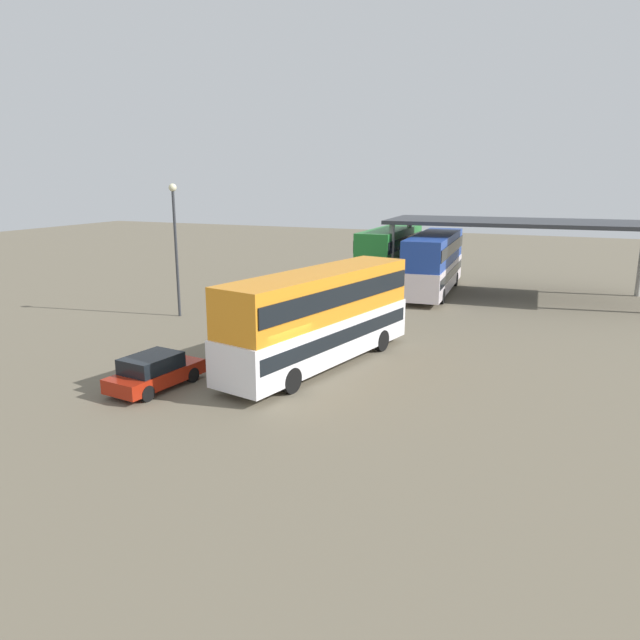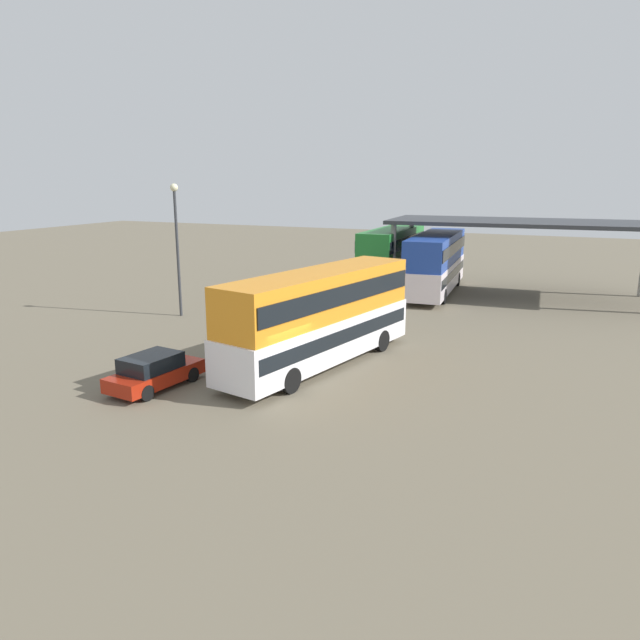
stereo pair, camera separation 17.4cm
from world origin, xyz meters
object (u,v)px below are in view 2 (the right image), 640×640
at_px(double_decker_main, 320,314).
at_px(parked_hatchback, 154,371).
at_px(lamppost_tall, 177,234).
at_px(double_decker_near_canopy, 392,255).
at_px(double_decker_mid_row, 436,261).

distance_m(double_decker_main, parked_hatchback, 7.15).
xyz_separation_m(parked_hatchback, lamppost_tall, (-6.57, 10.50, 4.12)).
height_order(double_decker_main, parked_hatchback, double_decker_main).
distance_m(double_decker_near_canopy, double_decker_mid_row, 4.05).
distance_m(double_decker_main, double_decker_mid_row, 18.20).
distance_m(double_decker_mid_row, lamppost_tall, 17.81).
height_order(parked_hatchback, lamppost_tall, lamppost_tall).
bearing_deg(double_decker_near_canopy, double_decker_main, -172.65).
distance_m(parked_hatchback, double_decker_near_canopy, 25.22).
bearing_deg(double_decker_main, lamppost_tall, 76.88).
bearing_deg(double_decker_near_canopy, lamppost_tall, 149.30).
bearing_deg(parked_hatchback, double_decker_near_canopy, 2.89).
xyz_separation_m(parked_hatchback, double_decker_mid_row, (5.49, 23.37, 1.59)).
relative_size(double_decker_main, parked_hatchback, 2.80).
relative_size(double_decker_main, double_decker_mid_row, 0.99).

